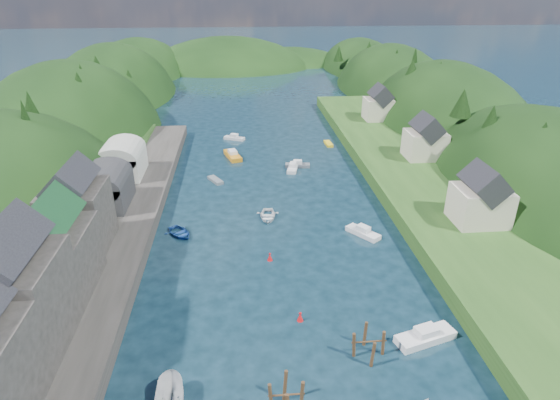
{
  "coord_description": "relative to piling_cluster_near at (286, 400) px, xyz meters",
  "views": [
    {
      "loc": [
        -5.31,
        -33.02,
        32.89
      ],
      "look_at": [
        0.0,
        28.0,
        4.0
      ],
      "focal_mm": 30.0,
      "sensor_mm": 36.0,
      "label": 1
    }
  ],
  "objects": [
    {
      "name": "channel_buoy_far",
      "position": [
        0.22,
        23.56,
        -0.9
      ],
      "size": [
        0.7,
        0.7,
        1.1
      ],
      "color": "#B90E11",
      "rests_on": "ground"
    },
    {
      "name": "hillside_left",
      "position": [
        -42.63,
        80.25,
        -9.41
      ],
      "size": [
        44.0,
        245.56,
        52.0
      ],
      "color": "black",
      "rests_on": "ground"
    },
    {
      "name": "quay_left",
      "position": [
        -21.63,
        25.25,
        -0.38
      ],
      "size": [
        12.0,
        110.0,
        2.0
      ],
      "primitive_type": "cube",
      "color": "#2D2B28",
      "rests_on": "ground"
    },
    {
      "name": "quayside_buildings",
      "position": [
        -23.63,
        11.64,
        5.71
      ],
      "size": [
        8.0,
        35.84,
        12.9
      ],
      "color": "#2D2B28",
      "rests_on": "quay_left"
    },
    {
      "name": "hillside_right",
      "position": [
        47.37,
        80.25,
        -8.79
      ],
      "size": [
        36.0,
        245.56,
        48.0
      ],
      "color": "black",
      "rests_on": "ground"
    },
    {
      "name": "channel_buoy_near",
      "position": [
        2.63,
        11.47,
        -0.9
      ],
      "size": [
        0.7,
        0.7,
        1.1
      ],
      "color": "#B90E11",
      "rests_on": "ground"
    },
    {
      "name": "far_hills",
      "position": [
        3.58,
        179.25,
        -12.18
      ],
      "size": [
        103.0,
        68.0,
        44.0
      ],
      "color": "black",
      "rests_on": "ground"
    },
    {
      "name": "piling_cluster_far",
      "position": [
        8.5,
        5.86,
        -0.23
      ],
      "size": [
        3.42,
        3.17,
        3.42
      ],
      "color": "#382314",
      "rests_on": "ground"
    },
    {
      "name": "hill_trees",
      "position": [
        2.35,
        70.45,
        9.74
      ],
      "size": [
        91.18,
        149.55,
        11.91
      ],
      "color": "black",
      "rests_on": "ground"
    },
    {
      "name": "terrace_right",
      "position": [
        27.37,
        45.25,
        -0.18
      ],
      "size": [
        16.0,
        120.0,
        2.4
      ],
      "primitive_type": "cube",
      "color": "#234719",
      "rests_on": "ground"
    },
    {
      "name": "right_bank_cottages",
      "position": [
        30.37,
        53.58,
        4.47
      ],
      "size": [
        9.0,
        59.24,
        8.41
      ],
      "color": "beige",
      "rests_on": "terrace_right"
    },
    {
      "name": "ground",
      "position": [
        2.37,
        55.25,
        -1.38
      ],
      "size": [
        600.0,
        600.0,
        0.0
      ],
      "primitive_type": "plane",
      "color": "black",
      "rests_on": "ground"
    },
    {
      "name": "piling_cluster_near",
      "position": [
        0.0,
        0.0,
        0.0
      ],
      "size": [
        3.06,
        2.87,
        3.89
      ],
      "color": "#382314",
      "rests_on": "ground"
    },
    {
      "name": "boat_sheds",
      "position": [
        -23.63,
        44.25,
        3.9
      ],
      "size": [
        7.0,
        21.0,
        7.5
      ],
      "color": "#2D2D30",
      "rests_on": "quay_left"
    },
    {
      "name": "terrace_left_grass",
      "position": [
        -28.63,
        25.25,
        -0.13
      ],
      "size": [
        12.0,
        110.0,
        2.5
      ],
      "primitive_type": "cube",
      "color": "#234719",
      "rests_on": "ground"
    },
    {
      "name": "moored_boats",
      "position": [
        -0.13,
        26.04,
        -0.74
      ],
      "size": [
        32.89,
        80.29,
        2.47
      ],
      "color": "slate",
      "rests_on": "ground"
    }
  ]
}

